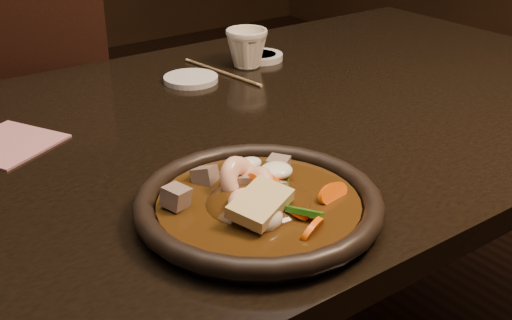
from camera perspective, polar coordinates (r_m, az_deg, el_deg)
table at (r=1.15m, az=0.36°, el=0.57°), size 1.60×0.90×0.75m
chair at (r=1.65m, az=-20.10°, el=1.21°), size 0.56×0.56×0.95m
plate at (r=0.80m, az=0.25°, el=-4.00°), size 0.31×0.31×0.03m
stirfry at (r=0.80m, az=0.19°, el=-3.53°), size 0.22×0.22×0.07m
soy_dish at (r=1.42m, az=0.43°, el=9.17°), size 0.10×0.10×0.01m
saucer_right at (r=1.28m, az=-5.81°, el=7.19°), size 0.11×0.11×0.01m
tea_cup at (r=1.35m, az=-0.84°, el=10.01°), size 0.09×0.09×0.09m
chopsticks at (r=1.33m, az=-3.06°, el=7.81°), size 0.04×0.23×0.01m
napkin at (r=1.07m, az=-21.22°, el=1.34°), size 0.19×0.19×0.00m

